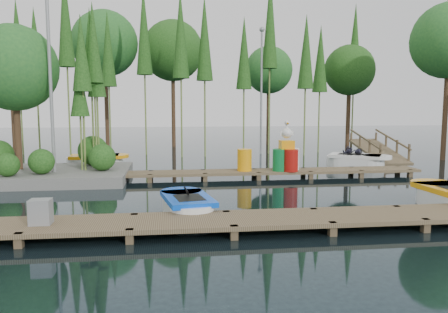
{
  "coord_description": "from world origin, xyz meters",
  "views": [
    {
      "loc": [
        -1.33,
        -13.93,
        2.79
      ],
      "look_at": [
        0.5,
        0.5,
        1.1
      ],
      "focal_mm": 35.0,
      "sensor_mm": 36.0,
      "label": 1
    }
  ],
  "objects": [
    {
      "name": "lamp_island",
      "position": [
        -5.5,
        2.5,
        4.26
      ],
      "size": [
        0.3,
        0.3,
        7.25
      ],
      "color": "gray",
      "rests_on": "ground"
    },
    {
      "name": "drum_cluster",
      "position": [
        3.2,
        2.35,
        0.87
      ],
      "size": [
        1.12,
        1.03,
        1.94
      ],
      "color": "#0C7231",
      "rests_on": "far_dock"
    },
    {
      "name": "boat_yellow_far",
      "position": [
        -4.64,
        6.3,
        0.29
      ],
      "size": [
        2.8,
        1.36,
        1.38
      ],
      "rotation": [
        0.0,
        0.0,
        -0.31
      ],
      "color": "white",
      "rests_on": "ground"
    },
    {
      "name": "tree_screen",
      "position": [
        -2.04,
        10.6,
        6.12
      ],
      "size": [
        34.42,
        18.53,
        10.31
      ],
      "color": "#47301E",
      "rests_on": "ground"
    },
    {
      "name": "boat_blue",
      "position": [
        -0.89,
        -2.99,
        0.24
      ],
      "size": [
        1.5,
        2.6,
        0.83
      ],
      "rotation": [
        0.0,
        0.0,
        0.17
      ],
      "color": "white",
      "rests_on": "ground"
    },
    {
      "name": "far_dock",
      "position": [
        1.0,
        2.5,
        0.23
      ],
      "size": [
        15.0,
        1.2,
        0.5
      ],
      "color": "brown",
      "rests_on": "ground"
    },
    {
      "name": "boat_white_far",
      "position": [
        7.1,
        4.81,
        0.3
      ],
      "size": [
        3.1,
        2.6,
        1.35
      ],
      "rotation": [
        0.0,
        0.0,
        0.14
      ],
      "color": "white",
      "rests_on": "ground"
    },
    {
      "name": "utility_cabinet",
      "position": [
        -4.04,
        -4.5,
        0.57
      ],
      "size": [
        0.44,
        0.37,
        0.53
      ],
      "primitive_type": "cube",
      "color": "gray",
      "rests_on": "near_dock"
    },
    {
      "name": "island",
      "position": [
        -6.3,
        3.29,
        3.18
      ],
      "size": [
        6.2,
        4.2,
        6.75
      ],
      "color": "slate",
      "rests_on": "ground"
    },
    {
      "name": "seagull_post",
      "position": [
        3.54,
        2.5,
        0.82
      ],
      "size": [
        0.49,
        0.26,
        0.78
      ],
      "color": "gray",
      "rests_on": "far_dock"
    },
    {
      "name": "lamp_rear",
      "position": [
        4.0,
        11.0,
        4.26
      ],
      "size": [
        0.3,
        0.3,
        7.25
      ],
      "color": "gray",
      "rests_on": "ground"
    },
    {
      "name": "near_dock",
      "position": [
        0.0,
        -4.5,
        0.23
      ],
      "size": [
        18.0,
        1.5,
        0.5
      ],
      "color": "brown",
      "rests_on": "ground"
    },
    {
      "name": "ramp",
      "position": [
        9.0,
        6.5,
        0.59
      ],
      "size": [
        1.5,
        3.94,
        1.49
      ],
      "color": "brown",
      "rests_on": "ground"
    },
    {
      "name": "yellow_barrel",
      "position": [
        1.55,
        2.5,
        0.72
      ],
      "size": [
        0.56,
        0.56,
        0.84
      ],
      "primitive_type": "cylinder",
      "color": "#F89F0D",
      "rests_on": "far_dock"
    },
    {
      "name": "ground_plane",
      "position": [
        0.0,
        0.0,
        0.0
      ],
      "size": [
        90.0,
        90.0,
        0.0
      ],
      "primitive_type": "plane",
      "color": "#1A2B31"
    }
  ]
}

